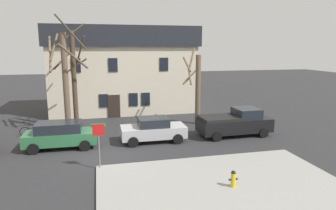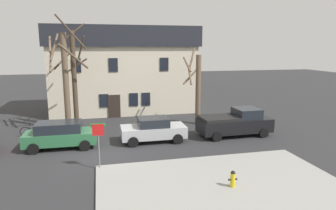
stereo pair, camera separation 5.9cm
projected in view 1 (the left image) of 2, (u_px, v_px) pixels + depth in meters
name	position (u px, v px, depth m)	size (l,w,h in m)	color
ground_plane	(100.00, 155.00, 17.93)	(120.00, 120.00, 0.00)	#2D2D30
sidewalk_slab	(228.00, 191.00, 13.36)	(11.36, 8.33, 0.12)	#999993
building_main	(123.00, 69.00, 30.22)	(14.20, 6.90, 8.28)	beige
tree_bare_near	(65.00, 79.00, 22.35)	(2.82, 2.69, 7.41)	brown
tree_bare_mid	(74.00, 75.00, 23.09)	(2.59, 2.62, 8.66)	#4C3D2D
tree_bare_far	(197.00, 87.00, 24.83)	(1.75, 2.21, 6.31)	brown
car_green_wagon	(60.00, 134.00, 19.15)	(4.45, 2.16, 1.68)	#2D6B42
car_silver_sedan	(153.00, 129.00, 20.51)	(4.37, 2.14, 1.65)	#B7BABF
pickup_truck_black	(235.00, 123.00, 21.88)	(5.31, 2.38, 1.97)	black
fire_hydrant	(233.00, 178.00, 13.57)	(0.42, 0.22, 0.77)	gold
street_sign_pole	(99.00, 137.00, 15.56)	(0.76, 0.07, 2.50)	slate
bicycle_leaning	(33.00, 131.00, 21.88)	(1.73, 0.37, 1.03)	black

